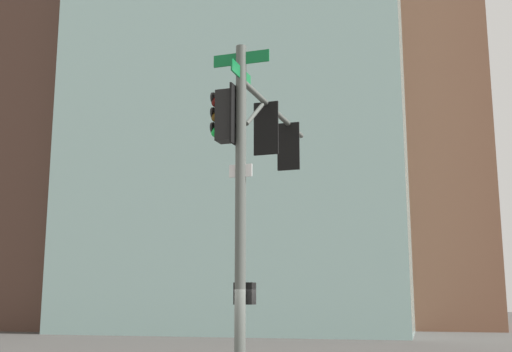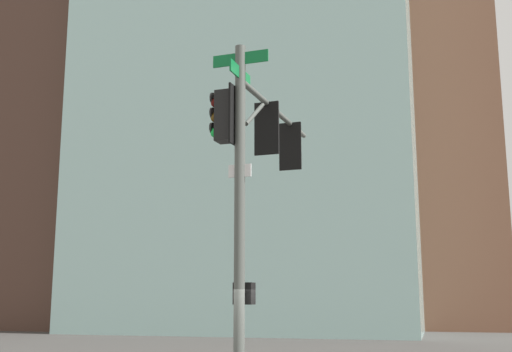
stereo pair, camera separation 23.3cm
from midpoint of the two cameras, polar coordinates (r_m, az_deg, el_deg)
The scene contains 4 objects.
signal_pole_assembly at distance 13.11m, azimuth 0.64°, elevation 1.16°, with size 5.09×1.17×7.15m.
building_brick_nearside at distance 63.95m, azimuth -15.94°, elevation 14.36°, with size 18.27×15.34×58.11m, color #4C3328.
building_brick_midblock at distance 60.22m, azimuth 10.47°, elevation 9.48°, with size 18.66×19.71×46.00m, color brown.
building_brick_farside at distance 64.33m, azimuth 6.32°, elevation 10.08°, with size 22.50×19.08×50.33m, color brown.
Camera 2 is at (-11.48, -3.60, 2.36)m, focal length 44.83 mm.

